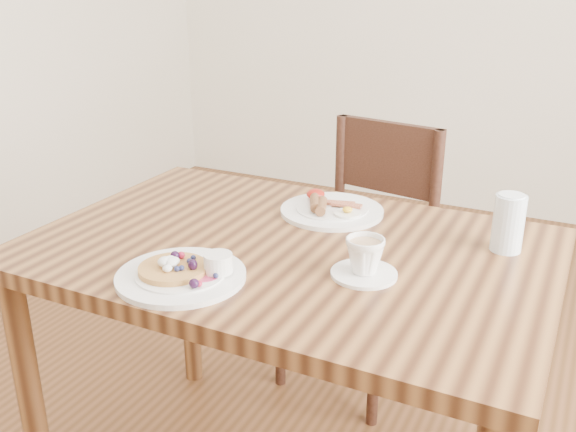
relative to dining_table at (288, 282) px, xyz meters
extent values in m
cube|color=brown|center=(0.00, 0.00, 0.08)|extent=(1.20, 0.80, 0.04)
cylinder|color=brown|center=(-0.54, -0.34, -0.30)|extent=(0.06, 0.06, 0.71)
cylinder|color=brown|center=(0.54, 0.34, -0.30)|extent=(0.06, 0.06, 0.71)
cylinder|color=brown|center=(-0.54, 0.34, -0.30)|extent=(0.06, 0.06, 0.71)
cube|color=#3C2116|center=(-0.04, 0.59, -0.20)|extent=(0.48, 0.48, 0.04)
cylinder|color=#3C2116|center=(-0.25, 0.44, -0.44)|extent=(0.04, 0.04, 0.43)
cylinder|color=#3C2116|center=(0.11, 0.38, -0.44)|extent=(0.04, 0.04, 0.43)
cylinder|color=#3C2116|center=(-0.19, 0.80, -0.44)|extent=(0.04, 0.04, 0.43)
cylinder|color=#3C2116|center=(0.17, 0.74, -0.44)|extent=(0.04, 0.04, 0.43)
cylinder|color=#3C2116|center=(0.17, 0.74, 0.01)|extent=(0.04, 0.04, 0.43)
cylinder|color=#3C2116|center=(-0.19, 0.80, 0.01)|extent=(0.04, 0.04, 0.43)
cube|color=#3C2116|center=(-0.01, 0.78, 0.11)|extent=(0.38, 0.09, 0.24)
cylinder|color=white|center=(-0.12, -0.26, 0.10)|extent=(0.27, 0.27, 0.01)
cylinder|color=white|center=(-0.12, -0.26, 0.11)|extent=(0.19, 0.19, 0.01)
cylinder|color=#B22D59|center=(-0.07, -0.25, 0.12)|extent=(0.07, 0.07, 0.00)
cylinder|color=#C68C47|center=(-0.13, -0.27, 0.12)|extent=(0.14, 0.14, 0.01)
ellipsoid|color=white|center=(-0.14, -0.27, 0.14)|extent=(0.03, 0.03, 0.02)
ellipsoid|color=white|center=(-0.12, -0.30, 0.13)|extent=(0.02, 0.02, 0.01)
cylinder|color=white|center=(-0.05, -0.23, 0.13)|extent=(0.06, 0.06, 0.04)
cylinder|color=#591E07|center=(-0.05, -0.23, 0.15)|extent=(0.05, 0.05, 0.00)
sphere|color=black|center=(-0.10, -0.25, 0.14)|extent=(0.02, 0.02, 0.02)
sphere|color=#1E234C|center=(-0.10, -0.23, 0.13)|extent=(0.01, 0.01, 0.01)
sphere|color=#1E234C|center=(-0.12, -0.21, 0.13)|extent=(0.01, 0.01, 0.01)
sphere|color=#B21938|center=(-0.13, -0.23, 0.13)|extent=(0.02, 0.02, 0.02)
sphere|color=black|center=(-0.15, -0.24, 0.14)|extent=(0.02, 0.02, 0.02)
sphere|color=#1E234C|center=(-0.16, -0.26, 0.13)|extent=(0.01, 0.01, 0.01)
sphere|color=black|center=(-0.13, -0.27, 0.14)|extent=(0.02, 0.02, 0.02)
sphere|color=#1E234C|center=(-0.12, -0.28, 0.13)|extent=(0.01, 0.01, 0.01)
sphere|color=#1E234C|center=(-0.10, -0.27, 0.13)|extent=(0.01, 0.01, 0.01)
sphere|color=#1E234C|center=(-0.05, -0.31, 0.12)|extent=(0.01, 0.01, 0.01)
sphere|color=#B21938|center=(-0.04, -0.27, 0.12)|extent=(0.01, 0.01, 0.01)
sphere|color=black|center=(-0.04, -0.23, 0.12)|extent=(0.02, 0.02, 0.02)
sphere|color=#1E234C|center=(-0.07, -0.20, 0.12)|extent=(0.01, 0.01, 0.01)
cylinder|color=white|center=(0.01, 0.23, 0.10)|extent=(0.27, 0.27, 0.01)
cylinder|color=white|center=(0.01, 0.23, 0.11)|extent=(0.19, 0.19, 0.01)
cylinder|color=brown|center=(-0.03, 0.21, 0.13)|extent=(0.06, 0.10, 0.03)
cylinder|color=brown|center=(0.00, 0.20, 0.13)|extent=(0.06, 0.10, 0.03)
cube|color=maroon|center=(0.02, 0.26, 0.12)|extent=(0.08, 0.04, 0.01)
cube|color=maroon|center=(0.05, 0.25, 0.12)|extent=(0.08, 0.03, 0.01)
cylinder|color=white|center=(0.07, 0.20, 0.12)|extent=(0.07, 0.07, 0.00)
ellipsoid|color=yellow|center=(0.07, 0.20, 0.13)|extent=(0.03, 0.03, 0.01)
ellipsoid|color=#A5190F|center=(-0.05, 0.27, 0.13)|extent=(0.05, 0.05, 0.03)
cylinder|color=white|center=(0.22, -0.08, 0.10)|extent=(0.14, 0.14, 0.01)
imported|color=white|center=(0.22, -0.08, 0.15)|extent=(0.09, 0.09, 0.08)
cylinder|color=tan|center=(0.22, -0.08, 0.17)|extent=(0.07, 0.07, 0.00)
cylinder|color=silver|center=(0.46, 0.19, 0.16)|extent=(0.07, 0.07, 0.13)
camera|label=1|loc=(0.61, -1.23, 0.70)|focal=40.00mm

